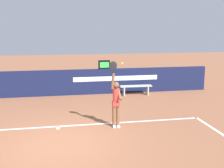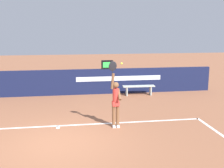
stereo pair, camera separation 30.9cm
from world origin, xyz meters
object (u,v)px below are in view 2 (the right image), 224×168
(tennis_ball, at_px, (122,63))
(courtside_bench_near, at_px, (139,88))
(tennis_player, at_px, (116,100))
(speed_display, at_px, (107,65))

(tennis_ball, height_order, courtside_bench_near, tennis_ball)
(tennis_player, bearing_deg, speed_display, 85.41)
(tennis_ball, distance_m, courtside_bench_near, 5.47)
(tennis_player, bearing_deg, courtside_bench_near, 66.49)
(speed_display, relative_size, tennis_ball, 8.34)
(tennis_ball, bearing_deg, speed_display, 87.31)
(tennis_ball, xyz_separation_m, courtside_bench_near, (1.82, 4.80, -1.89))
(tennis_player, xyz_separation_m, tennis_ball, (0.16, -0.24, 1.32))
(speed_display, relative_size, tennis_player, 0.25)
(speed_display, distance_m, tennis_player, 5.28)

